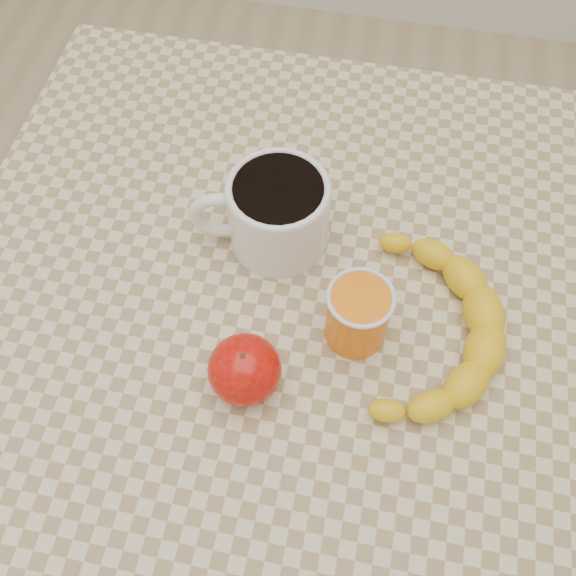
% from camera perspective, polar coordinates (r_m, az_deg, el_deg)
% --- Properties ---
extents(ground, '(3.00, 3.00, 0.00)m').
position_cam_1_polar(ground, '(1.43, 0.00, -15.54)').
color(ground, tan).
rests_on(ground, ground).
extents(table, '(0.80, 0.80, 0.75)m').
position_cam_1_polar(table, '(0.80, 0.00, -3.75)').
color(table, beige).
rests_on(table, ground).
extents(coffee_mug, '(0.17, 0.14, 0.10)m').
position_cam_1_polar(coffee_mug, '(0.73, -1.11, 6.83)').
color(coffee_mug, silver).
rests_on(coffee_mug, table).
extents(orange_juice_glass, '(0.07, 0.07, 0.08)m').
position_cam_1_polar(orange_juice_glass, '(0.67, 6.22, -2.37)').
color(orange_juice_glass, orange).
rests_on(orange_juice_glass, table).
extents(apple, '(0.08, 0.08, 0.07)m').
position_cam_1_polar(apple, '(0.65, -3.87, -7.24)').
color(apple, '#970505').
rests_on(apple, table).
extents(banana, '(0.25, 0.31, 0.04)m').
position_cam_1_polar(banana, '(0.70, 12.56, -3.55)').
color(banana, yellow).
rests_on(banana, table).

